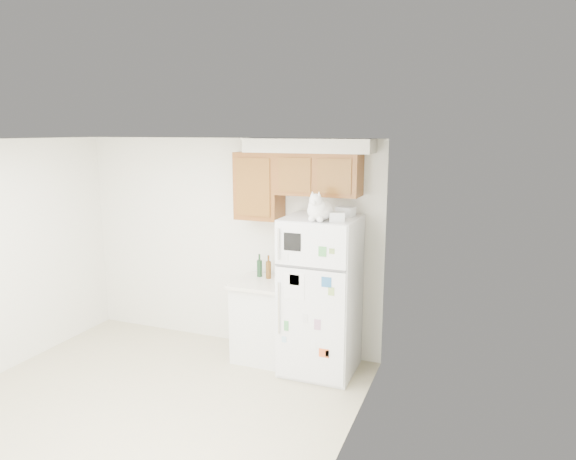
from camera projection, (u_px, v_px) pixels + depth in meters
The scene contains 9 objects.
ground_plane at pixel (128, 422), 4.63m from camera, with size 3.80×4.00×0.01m, color #B3A98A.
room_shell at pixel (146, 236), 4.49m from camera, with size 3.84×4.04×2.52m.
refrigerator at pixel (320, 295), 5.48m from camera, with size 0.76×0.78×1.70m.
base_counter at pixel (264, 319), 5.86m from camera, with size 0.64×0.64×0.92m.
cat at pixel (319, 209), 5.09m from camera, with size 0.30×0.44×0.31m.
storage_box_back at pixel (346, 212), 5.35m from camera, with size 0.18×0.13×0.10m, color white.
storage_box_front at pixel (337, 217), 5.08m from camera, with size 0.15×0.11×0.09m, color white.
bottle_green at pixel (260, 265), 5.92m from camera, with size 0.06×0.06×0.27m, color #19381E, non-canonical shape.
bottle_amber at pixel (268, 267), 5.84m from camera, with size 0.06×0.06×0.27m, color #593814, non-canonical shape.
Camera 1 is at (2.87, -3.41, 2.58)m, focal length 32.00 mm.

